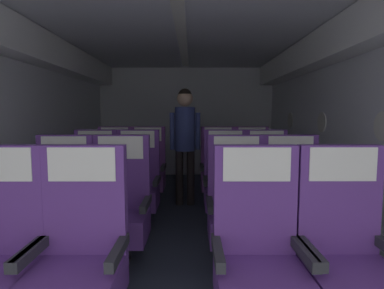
{
  "coord_description": "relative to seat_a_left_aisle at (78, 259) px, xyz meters",
  "views": [
    {
      "loc": [
        0.12,
        -0.16,
        1.29
      ],
      "look_at": [
        0.14,
        3.56,
        0.93
      ],
      "focal_mm": 29.36,
      "sensor_mm": 36.0,
      "label": 1
    }
  ],
  "objects": [
    {
      "name": "ground",
      "position": [
        0.52,
        1.67,
        -0.47
      ],
      "size": [
        3.88,
        6.87,
        0.02
      ],
      "primitive_type": "cube",
      "color": "#2D3342"
    },
    {
      "name": "fuselage_shell",
      "position": [
        0.52,
        1.97,
        1.18
      ],
      "size": [
        3.76,
        6.52,
        2.31
      ],
      "color": "silver",
      "rests_on": "ground"
    },
    {
      "name": "seat_a_left_aisle",
      "position": [
        0.0,
        0.0,
        0.0
      ],
      "size": [
        0.52,
        0.47,
        1.11
      ],
      "color": "#38383D",
      "rests_on": "ground"
    },
    {
      "name": "seat_a_right_aisle",
      "position": [
        1.53,
        0.01,
        0.0
      ],
      "size": [
        0.52,
        0.47,
        1.11
      ],
      "color": "#38383D",
      "rests_on": "ground"
    },
    {
      "name": "seat_a_right_window",
      "position": [
        1.03,
        -0.0,
        0.0
      ],
      "size": [
        0.52,
        0.47,
        1.11
      ],
      "color": "#38383D",
      "rests_on": "ground"
    },
    {
      "name": "seat_b_left_window",
      "position": [
        -0.48,
        0.92,
        0.0
      ],
      "size": [
        0.52,
        0.47,
        1.11
      ],
      "color": "#38383D",
      "rests_on": "ground"
    },
    {
      "name": "seat_b_left_aisle",
      "position": [
        0.02,
        0.93,
        0.0
      ],
      "size": [
        0.52,
        0.47,
        1.11
      ],
      "color": "#38383D",
      "rests_on": "ground"
    },
    {
      "name": "seat_b_right_aisle",
      "position": [
        1.52,
        0.94,
        0.0
      ],
      "size": [
        0.52,
        0.47,
        1.11
      ],
      "color": "#38383D",
      "rests_on": "ground"
    },
    {
      "name": "seat_b_right_window",
      "position": [
        1.04,
        0.92,
        0.0
      ],
      "size": [
        0.52,
        0.47,
        1.11
      ],
      "color": "#38383D",
      "rests_on": "ground"
    },
    {
      "name": "seat_c_left_window",
      "position": [
        -0.49,
        1.85,
        0.0
      ],
      "size": [
        0.52,
        0.47,
        1.11
      ],
      "color": "#38383D",
      "rests_on": "ground"
    },
    {
      "name": "seat_c_left_aisle",
      "position": [
        0.01,
        1.85,
        0.0
      ],
      "size": [
        0.52,
        0.47,
        1.11
      ],
      "color": "#38383D",
      "rests_on": "ground"
    },
    {
      "name": "seat_c_right_aisle",
      "position": [
        1.52,
        1.86,
        0.0
      ],
      "size": [
        0.52,
        0.47,
        1.11
      ],
      "color": "#38383D",
      "rests_on": "ground"
    },
    {
      "name": "seat_c_right_window",
      "position": [
        1.04,
        1.86,
        0.0
      ],
      "size": [
        0.52,
        0.47,
        1.11
      ],
      "color": "#38383D",
      "rests_on": "ground"
    },
    {
      "name": "seat_d_left_window",
      "position": [
        -0.49,
        2.78,
        0.0
      ],
      "size": [
        0.52,
        0.47,
        1.11
      ],
      "color": "#38383D",
      "rests_on": "ground"
    },
    {
      "name": "seat_d_left_aisle",
      "position": [
        0.0,
        2.77,
        0.0
      ],
      "size": [
        0.52,
        0.47,
        1.11
      ],
      "color": "#38383D",
      "rests_on": "ground"
    },
    {
      "name": "seat_d_right_aisle",
      "position": [
        1.53,
        2.78,
        0.0
      ],
      "size": [
        0.52,
        0.47,
        1.11
      ],
      "color": "#38383D",
      "rests_on": "ground"
    },
    {
      "name": "seat_d_right_window",
      "position": [
        1.03,
        2.76,
        0.0
      ],
      "size": [
        0.52,
        0.47,
        1.11
      ],
      "color": "#38383D",
      "rests_on": "ground"
    },
    {
      "name": "flight_attendant",
      "position": [
        0.55,
        2.67,
        0.55
      ],
      "size": [
        0.43,
        0.28,
        1.65
      ],
      "rotation": [
        0.0,
        0.0,
        3.42
      ],
      "color": "black",
      "rests_on": "ground"
    }
  ]
}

